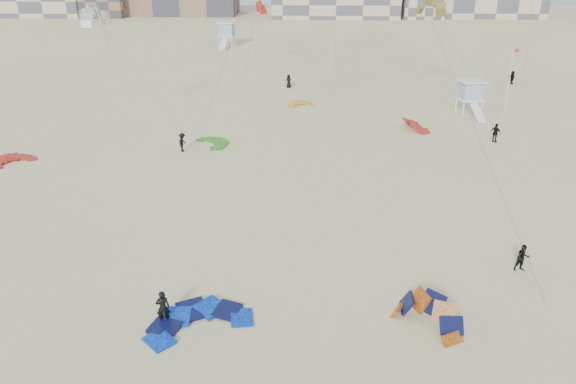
{
  "coord_description": "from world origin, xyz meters",
  "views": [
    {
      "loc": [
        3.36,
        -22.68,
        17.21
      ],
      "look_at": [
        2.33,
        6.0,
        4.52
      ],
      "focal_mm": 35.0,
      "sensor_mm": 36.0,
      "label": 1
    }
  ],
  "objects_px": {
    "lifeguard_tower_near": "(470,98)",
    "kite_ground_orange": "(426,325)",
    "kite_ground_blue": "(199,324)",
    "kitesurfer_main": "(163,307)"
  },
  "relations": [
    {
      "from": "lifeguard_tower_near",
      "to": "kite_ground_orange",
      "type": "bearing_deg",
      "value": -115.88
    },
    {
      "from": "kite_ground_blue",
      "to": "kitesurfer_main",
      "type": "relative_size",
      "value": 2.72
    },
    {
      "from": "kite_ground_orange",
      "to": "lifeguard_tower_near",
      "type": "height_order",
      "value": "lifeguard_tower_near"
    },
    {
      "from": "kite_ground_blue",
      "to": "lifeguard_tower_near",
      "type": "xyz_separation_m",
      "value": [
        22.98,
        38.37,
        1.88
      ]
    },
    {
      "from": "kite_ground_blue",
      "to": "kite_ground_orange",
      "type": "relative_size",
      "value": 1.32
    },
    {
      "from": "lifeguard_tower_near",
      "to": "kite_ground_blue",
      "type": "bearing_deg",
      "value": -129.67
    },
    {
      "from": "kite_ground_orange",
      "to": "kitesurfer_main",
      "type": "distance_m",
      "value": 12.99
    },
    {
      "from": "kite_ground_blue",
      "to": "kitesurfer_main",
      "type": "distance_m",
      "value": 1.94
    },
    {
      "from": "kite_ground_orange",
      "to": "lifeguard_tower_near",
      "type": "distance_m",
      "value": 39.89
    },
    {
      "from": "kitesurfer_main",
      "to": "lifeguard_tower_near",
      "type": "xyz_separation_m",
      "value": [
        24.69,
        38.34,
        0.95
      ]
    }
  ]
}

